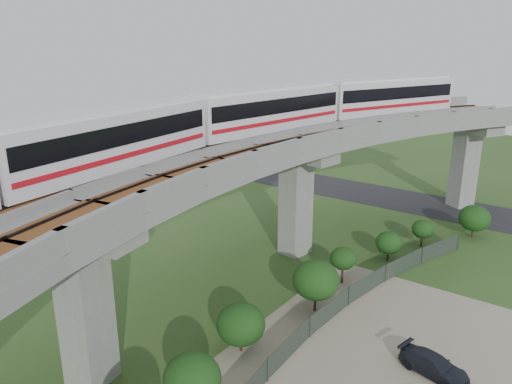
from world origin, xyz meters
TOP-DOWN VIEW (x-y plane):
  - ground at (0.00, 0.00)m, footprint 160.00×160.00m
  - asphalt_road at (0.00, 30.00)m, footprint 60.00×8.00m
  - viaduct at (3.84, 0.00)m, footprint 19.58×73.98m
  - metro_train at (0.36, 1.08)m, footprint 11.08×61.33m
  - fence at (9.75, 0.00)m, footprint 3.87×38.73m
  - tree_0 at (12.53, 23.13)m, footprint 2.85×2.85m
  - tree_1 at (9.40, 18.13)m, footprint 1.93×1.93m
  - tree_2 at (8.07, 13.66)m, footprint 2.20×2.20m
  - tree_3 at (6.83, 7.70)m, footprint 2.00×2.00m
  - tree_4 at (7.17, 2.93)m, footprint 3.16×3.16m
  - tree_5 at (5.85, -3.59)m, footprint 2.90×2.90m
  - tree_6 at (7.43, -9.41)m, footprint 2.80×2.80m
  - car_dark at (15.82, 0.95)m, footprint 4.20×2.42m

SIDE VIEW (x-z plane):
  - ground at x=0.00m, z-range 0.00..0.00m
  - asphalt_road at x=0.00m, z-range 0.00..0.03m
  - car_dark at x=15.82m, z-range 0.04..1.18m
  - fence at x=9.75m, z-range 0.00..1.50m
  - tree_2 at x=8.07m, z-range 0.32..2.83m
  - tree_1 at x=9.40m, z-range 0.41..2.89m
  - tree_5 at x=5.85m, z-range 0.29..3.34m
  - tree_0 at x=12.53m, z-range 0.34..3.43m
  - tree_3 at x=6.83m, z-range 0.59..3.49m
  - tree_4 at x=7.17m, z-range 0.51..4.23m
  - tree_6 at x=7.43m, z-range 0.62..4.25m
  - viaduct at x=3.84m, z-range 3.35..14.75m
  - metro_train at x=0.36m, z-range 10.49..14.13m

